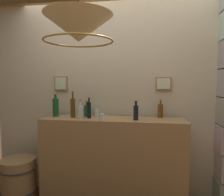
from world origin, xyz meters
name	(u,v)px	position (x,y,z in m)	size (l,w,h in m)	color
panelled_rear_partition	(116,87)	(0.00, 1.10, 1.40)	(3.38, 0.15, 2.65)	beige
bar_shelf_unit	(113,160)	(0.00, 0.81, 0.52)	(1.72, 0.41, 1.04)	#9E7547
liquor_bottle_bourbon	(87,110)	(-0.35, 0.92, 1.11)	(0.08, 0.08, 0.20)	#1B5821
liquor_bottle_scotch	(80,112)	(-0.37, 0.73, 1.12)	(0.06, 0.06, 0.23)	silver
liquor_bottle_gin	(160,110)	(0.57, 0.96, 1.13)	(0.06, 0.06, 0.23)	brown
liquor_bottle_port	(56,107)	(-0.74, 0.84, 1.16)	(0.08, 0.08, 0.30)	#184F25
liquor_bottle_vodka	(89,110)	(-0.28, 0.78, 1.14)	(0.05, 0.05, 0.25)	black
liquor_bottle_rye	(73,107)	(-0.50, 0.81, 1.16)	(0.06, 0.06, 0.33)	#583B13
liquor_bottle_sherry	(136,112)	(0.28, 0.75, 1.13)	(0.06, 0.06, 0.22)	black
glass_tumbler_rocks	(102,117)	(-0.10, 0.68, 1.07)	(0.06, 0.06, 0.07)	silver
glass_tumbler_highball	(97,112)	(-0.23, 0.97, 1.08)	(0.06, 0.06, 0.09)	silver
pendant_lamp	(79,29)	(-0.17, 0.07, 1.92)	(0.59, 0.59, 0.50)	beige
wooden_barrel	(19,179)	(-1.18, 0.69, 0.25)	(0.46, 0.46, 0.51)	#9E7547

